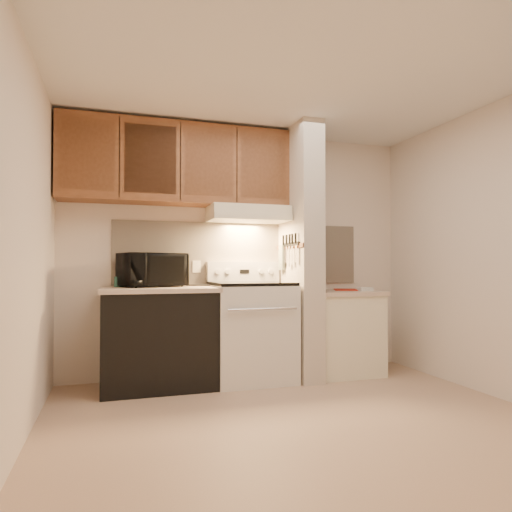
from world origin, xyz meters
name	(u,v)px	position (x,y,z in m)	size (l,w,h in m)	color
floor	(298,419)	(0.00, 0.00, 0.00)	(3.60, 3.60, 0.00)	tan
ceiling	(297,76)	(0.00, 0.00, 2.50)	(3.60, 3.60, 0.00)	white
wall_back	(242,252)	(0.00, 1.50, 1.25)	(3.60, 0.02, 2.50)	silver
wall_left	(25,242)	(-1.80, 0.00, 1.25)	(0.02, 3.00, 2.50)	silver
wall_right	(494,249)	(1.80, 0.00, 1.25)	(0.02, 3.00, 2.50)	silver
backsplash	(242,254)	(0.00, 1.49, 1.24)	(2.60, 0.02, 0.63)	beige
range_body	(251,333)	(0.00, 1.16, 0.46)	(0.76, 0.65, 0.92)	silver
oven_window	(262,333)	(0.00, 0.84, 0.50)	(0.50, 0.01, 0.30)	black
oven_handle	(263,309)	(0.00, 0.80, 0.72)	(0.02, 0.02, 0.65)	silver
cooktop	(251,284)	(0.00, 1.16, 0.94)	(0.74, 0.64, 0.03)	black
range_backguard	(243,271)	(0.00, 1.44, 1.05)	(0.76, 0.08, 0.20)	silver
range_display	(245,271)	(0.00, 1.40, 1.05)	(0.10, 0.01, 0.04)	black
range_knob_left_outer	(218,272)	(-0.28, 1.40, 1.05)	(0.05, 0.05, 0.02)	silver
range_knob_left_inner	(227,272)	(-0.18, 1.40, 1.05)	(0.05, 0.05, 0.02)	silver
range_knob_right_inner	(261,271)	(0.18, 1.40, 1.05)	(0.05, 0.05, 0.02)	silver
range_knob_right_outer	(270,271)	(0.28, 1.40, 1.05)	(0.05, 0.05, 0.02)	silver
dishwasher_front	(159,339)	(-0.88, 1.17, 0.43)	(1.00, 0.63, 0.87)	black
left_countertop	(159,290)	(-0.88, 1.17, 0.89)	(1.04, 0.67, 0.04)	beige
spoon_rest	(198,285)	(-0.48, 1.36, 0.92)	(0.23, 0.07, 0.02)	black
teal_jar	(119,282)	(-1.23, 1.39, 0.96)	(0.09, 0.09, 0.10)	#275D51
outlet	(197,267)	(-0.48, 1.48, 1.10)	(0.08, 0.01, 0.12)	white
microwave	(152,270)	(-0.93, 1.31, 1.07)	(0.57, 0.39, 0.32)	black
partition_pillar	(300,252)	(0.51, 1.15, 1.25)	(0.22, 0.70, 2.50)	beige
pillar_trim	(289,247)	(0.39, 1.15, 1.30)	(0.01, 0.70, 0.04)	brown
knife_strip	(291,244)	(0.39, 1.10, 1.32)	(0.02, 0.42, 0.04)	black
knife_blade_a	(296,254)	(0.38, 0.93, 1.22)	(0.01, 0.04, 0.16)	silver
knife_handle_a	(295,238)	(0.38, 0.95, 1.37)	(0.02, 0.02, 0.10)	black
knife_blade_b	(292,255)	(0.38, 1.03, 1.21)	(0.01, 0.04, 0.18)	silver
knife_handle_b	(292,239)	(0.38, 1.03, 1.37)	(0.02, 0.02, 0.10)	black
knife_blade_c	(289,256)	(0.38, 1.11, 1.20)	(0.01, 0.04, 0.20)	silver
knife_handle_c	(290,239)	(0.38, 1.10, 1.37)	(0.02, 0.02, 0.10)	black
knife_blade_d	(287,255)	(0.38, 1.18, 1.22)	(0.01, 0.04, 0.16)	silver
knife_handle_d	(287,240)	(0.38, 1.18, 1.37)	(0.02, 0.02, 0.10)	black
knife_blade_e	(284,256)	(0.38, 1.25, 1.21)	(0.01, 0.04, 0.18)	silver
knife_handle_e	(283,240)	(0.38, 1.27, 1.37)	(0.02, 0.02, 0.10)	black
oven_mitt	(282,257)	(0.38, 1.32, 1.19)	(0.03, 0.11, 0.26)	gray
right_cab_base	(342,334)	(0.97, 1.15, 0.40)	(0.70, 0.60, 0.81)	white
right_countertop	(341,293)	(0.97, 1.15, 0.83)	(0.74, 0.64, 0.04)	beige
red_folder	(345,290)	(1.07, 1.25, 0.86)	(0.23, 0.31, 0.01)	#B22313
white_box	(365,289)	(1.19, 1.05, 0.87)	(0.14, 0.09, 0.04)	white
range_hood	(248,214)	(0.00, 1.28, 1.62)	(0.78, 0.44, 0.15)	white
hood_lip	(254,216)	(0.00, 1.07, 1.58)	(0.78, 0.04, 0.06)	white
upper_cabinets	(178,165)	(-0.69, 1.32, 2.08)	(2.18, 0.33, 0.77)	brown
cab_door_a	(87,155)	(-1.51, 1.17, 2.08)	(0.46, 0.01, 0.63)	brown
cab_gap_a	(119,157)	(-1.23, 1.16, 2.08)	(0.01, 0.01, 0.73)	black
cab_door_b	(150,159)	(-0.96, 1.17, 2.08)	(0.46, 0.01, 0.63)	brown
cab_gap_b	(180,161)	(-0.69, 1.16, 2.08)	(0.01, 0.01, 0.73)	black
cab_door_c	(209,163)	(-0.42, 1.17, 2.08)	(0.46, 0.01, 0.63)	brown
cab_gap_c	(237,165)	(-0.14, 1.16, 2.08)	(0.01, 0.01, 0.73)	black
cab_door_d	(264,167)	(0.13, 1.17, 2.08)	(0.46, 0.01, 0.63)	brown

